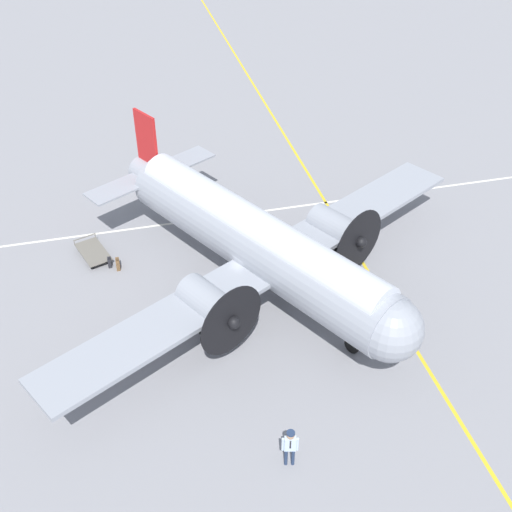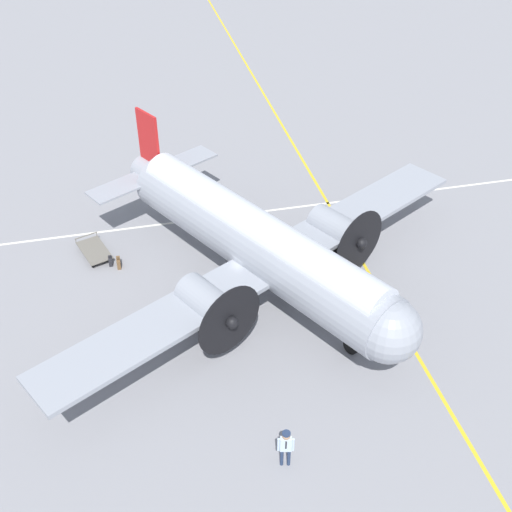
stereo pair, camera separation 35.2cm
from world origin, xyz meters
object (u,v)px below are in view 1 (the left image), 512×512
at_px(suitcase_upright_spare, 118,264).
at_px(suitcase_near_door, 110,262).
at_px(airliner_main, 263,246).
at_px(baggage_cart, 93,252).
at_px(crew_foreground, 290,444).

bearing_deg(suitcase_upright_spare, suitcase_near_door, 55.24).
distance_m(airliner_main, suitcase_near_door, 8.12).
bearing_deg(baggage_cart, airliner_main, 39.92).
distance_m(airliner_main, suitcase_upright_spare, 7.67).
height_order(crew_foreground, suitcase_near_door, crew_foreground).
xyz_separation_m(airliner_main, baggage_cart, (4.58, 7.62, -2.34)).
bearing_deg(suitcase_near_door, baggage_cart, 37.06).
xyz_separation_m(suitcase_near_door, suitcase_upright_spare, (-0.27, -0.39, 0.02)).
bearing_deg(suitcase_near_door, suitcase_upright_spare, -124.76).
bearing_deg(airliner_main, suitcase_upright_spare, -146.48).
distance_m(airliner_main, baggage_cart, 9.19).
bearing_deg(baggage_cart, crew_foreground, 4.86).
bearing_deg(airliner_main, crew_foreground, -37.94).
relative_size(airliner_main, crew_foreground, 12.04).
height_order(airliner_main, suitcase_near_door, airliner_main).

